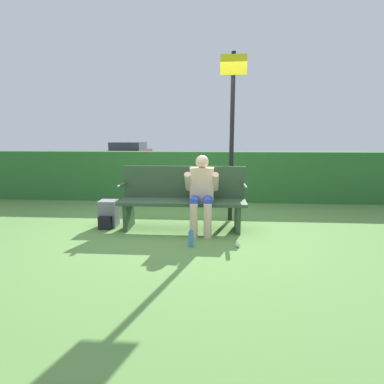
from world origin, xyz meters
The scene contains 9 objects.
ground_plane centered at (0.00, 0.00, 0.00)m, with size 40.00×40.00×0.00m, color #5B8942.
hedge_back centered at (0.00, 2.14, 0.53)m, with size 12.00×0.40×1.07m.
park_bench centered at (0.00, 0.08, 0.47)m, with size 1.88×0.49×0.93m.
person_seated centered at (0.29, -0.06, 0.61)m, with size 0.48×0.58×1.11m.
backpack centered at (-1.16, 0.06, 0.19)m, with size 0.26×0.33×0.41m.
water_bottle centered at (0.18, -0.72, 0.10)m, with size 0.07×0.07×0.22m.
signpost centered at (0.74, 0.57, 1.54)m, with size 0.41×0.09×2.66m.
parked_car centered at (-3.96, 11.23, 0.56)m, with size 1.93×4.45×1.14m.
litter_crumple centered at (0.77, -0.70, 0.03)m, with size 0.06×0.06×0.06m.
Camera 1 is at (0.45, -4.33, 1.36)m, focal length 28.00 mm.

